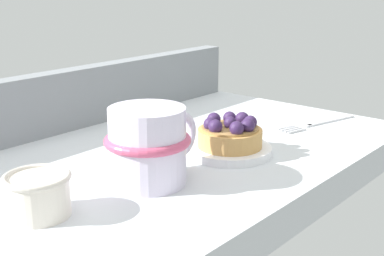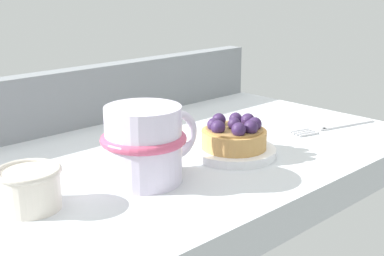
% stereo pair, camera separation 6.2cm
% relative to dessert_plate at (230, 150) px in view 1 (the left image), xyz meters
% --- Properties ---
extents(ground_plane, '(0.67, 0.40, 0.04)m').
position_rel_dessert_plate_xyz_m(ground_plane, '(-0.04, 0.07, -0.03)').
color(ground_plane, silver).
extents(window_rail_back, '(0.66, 0.03, 0.09)m').
position_rel_dessert_plate_xyz_m(window_rail_back, '(-0.04, 0.25, 0.04)').
color(window_rail_back, gray).
rests_on(window_rail_back, ground_plane).
extents(dessert_plate, '(0.11, 0.11, 0.01)m').
position_rel_dessert_plate_xyz_m(dessert_plate, '(0.00, 0.00, 0.00)').
color(dessert_plate, white).
rests_on(dessert_plate, ground_plane).
extents(raspberry_tart, '(0.08, 0.08, 0.04)m').
position_rel_dessert_plate_xyz_m(raspberry_tart, '(0.00, -0.00, 0.02)').
color(raspberry_tart, tan).
rests_on(raspberry_tart, dessert_plate).
extents(coffee_mug, '(0.13, 0.10, 0.09)m').
position_rel_dessert_plate_xyz_m(coffee_mug, '(-0.13, 0.01, 0.04)').
color(coffee_mug, silver).
rests_on(coffee_mug, ground_plane).
extents(dessert_fork, '(0.15, 0.06, 0.01)m').
position_rel_dessert_plate_xyz_m(dessert_fork, '(0.20, -0.02, -0.00)').
color(dessert_fork, silver).
rests_on(dessert_fork, ground_plane).
extents(sugar_bowl, '(0.07, 0.07, 0.04)m').
position_rel_dessert_plate_xyz_m(sugar_bowl, '(-0.26, 0.03, 0.02)').
color(sugar_bowl, silver).
rests_on(sugar_bowl, ground_plane).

